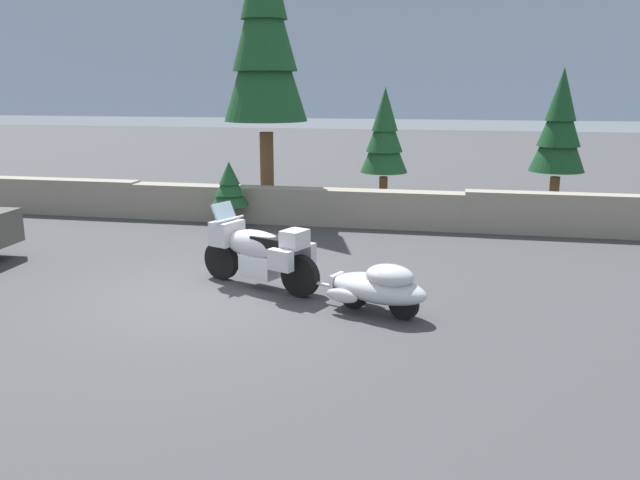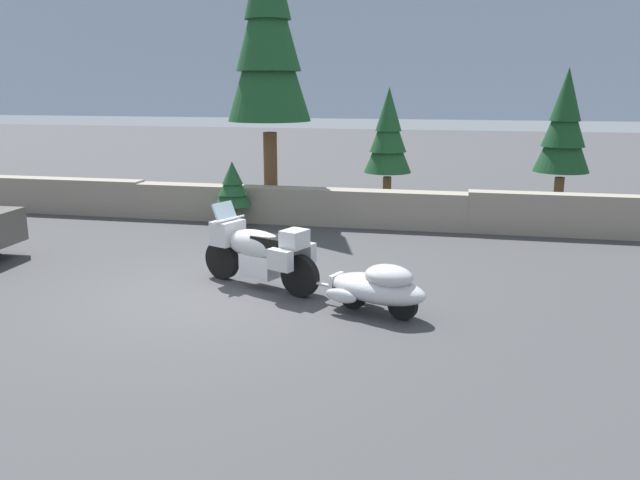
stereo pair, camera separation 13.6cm
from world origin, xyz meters
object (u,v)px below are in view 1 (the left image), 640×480
object	(u,v)px
touring_motorcycle	(258,250)
pine_tree_secondary	(385,135)
pine_tree_far_right	(560,126)
pine_tree_tall	(264,29)
car_shaped_trailer	(379,286)

from	to	relation	value
touring_motorcycle	pine_tree_secondary	xyz separation A→B (m)	(1.34, 6.85, 1.37)
pine_tree_secondary	touring_motorcycle	bearing A→B (deg)	-101.09
touring_motorcycle	pine_tree_far_right	distance (m)	8.85
pine_tree_tall	pine_tree_secondary	size ratio (longest dim) A/B	2.27
touring_motorcycle	pine_tree_tall	world-z (taller)	pine_tree_tall
car_shaped_trailer	pine_tree_tall	distance (m)	8.69
touring_motorcycle	pine_tree_secondary	world-z (taller)	pine_tree_secondary
touring_motorcycle	pine_tree_tall	distance (m)	7.23
touring_motorcycle	pine_tree_secondary	size ratio (longest dim) A/B	0.69
pine_tree_secondary	pine_tree_far_right	bearing A→B (deg)	-2.16
pine_tree_tall	pine_tree_far_right	distance (m)	7.46
pine_tree_secondary	pine_tree_tall	bearing A→B (deg)	-161.60
pine_tree_tall	touring_motorcycle	bearing A→B (deg)	-75.59
touring_motorcycle	pine_tree_far_right	xyz separation A→B (m)	(5.55, 6.69, 1.66)
car_shaped_trailer	pine_tree_secondary	world-z (taller)	pine_tree_secondary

